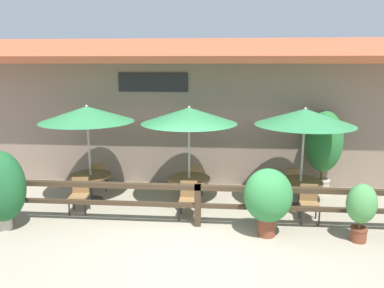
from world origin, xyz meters
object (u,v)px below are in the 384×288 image
object	(u,v)px
chair_far_streetside	(309,201)
chair_near_wallside	(99,175)
patio_umbrella_far	(305,117)
potted_plant_corner_fern	(324,144)
dining_table_far	(300,186)
potted_plant_tall_tropical	(1,187)
chair_far_wallside	(292,181)
potted_plant_broad_leaf	(268,197)
chair_near_streetside	(80,193)
dining_table_near	(91,180)
patio_umbrella_middle	(189,116)
dining_table_middle	(189,183)
potted_plant_small_flowering	(361,207)
chair_middle_wallside	(195,178)
chair_middle_streetside	(188,198)
patio_umbrella_near	(87,114)

from	to	relation	value
chair_far_streetside	chair_near_wallside	bearing A→B (deg)	167.06
patio_umbrella_far	potted_plant_corner_fern	bearing A→B (deg)	56.40
dining_table_far	potted_plant_tall_tropical	xyz separation A→B (m)	(-6.61, -1.79, 0.39)
chair_far_wallside	potted_plant_broad_leaf	distance (m)	2.58
chair_far_wallside	potted_plant_broad_leaf	bearing A→B (deg)	59.08
chair_near_streetside	chair_near_wallside	world-z (taller)	same
dining_table_near	potted_plant_corner_fern	bearing A→B (deg)	10.66
patio_umbrella_middle	patio_umbrella_far	distance (m)	2.76
dining_table_middle	patio_umbrella_far	xyz separation A→B (m)	(2.76, -0.03, 1.72)
chair_near_wallside	potted_plant_broad_leaf	size ratio (longest dim) A/B	0.58
potted_plant_broad_leaf	potted_plant_corner_fern	distance (m)	3.42
chair_far_streetside	potted_plant_tall_tropical	size ratio (longest dim) A/B	0.48
chair_near_streetside	potted_plant_tall_tropical	distance (m)	1.75
dining_table_middle	chair_far_streetside	xyz separation A→B (m)	(2.81, -0.79, -0.11)
chair_far_wallside	chair_near_streetside	bearing A→B (deg)	5.50
potted_plant_small_flowering	potted_plant_broad_leaf	bearing A→B (deg)	176.47
potted_plant_broad_leaf	potted_plant_tall_tropical	distance (m)	5.62
chair_middle_wallside	chair_far_streetside	distance (m)	3.15
chair_far_wallside	potted_plant_broad_leaf	world-z (taller)	potted_plant_broad_leaf
potted_plant_small_flowering	patio_umbrella_middle	bearing A→B (deg)	154.03
chair_near_streetside	dining_table_far	world-z (taller)	chair_near_streetside
chair_middle_streetside	potted_plant_broad_leaf	world-z (taller)	potted_plant_broad_leaf
chair_near_streetside	dining_table_far	bearing A→B (deg)	1.82
dining_table_far	chair_far_wallside	size ratio (longest dim) A/B	1.27
chair_middle_streetside	chair_middle_wallside	size ratio (longest dim) A/B	1.00
patio_umbrella_far	chair_far_wallside	bearing A→B (deg)	94.63
potted_plant_broad_leaf	potted_plant_corner_fern	world-z (taller)	potted_plant_corner_fern
dining_table_middle	potted_plant_tall_tropical	xyz separation A→B (m)	(-3.85, -1.81, 0.39)
dining_table_middle	potted_plant_tall_tropical	world-z (taller)	potted_plant_tall_tropical
dining_table_near	chair_far_wallside	world-z (taller)	chair_far_wallside
chair_middle_wallside	potted_plant_small_flowering	distance (m)	4.34
dining_table_far	chair_near_streetside	bearing A→B (deg)	-172.88
potted_plant_tall_tropical	chair_near_wallside	bearing A→B (deg)	64.87
patio_umbrella_far	dining_table_middle	bearing A→B (deg)	179.47
chair_middle_streetside	potted_plant_small_flowering	world-z (taller)	potted_plant_small_flowering
dining_table_near	potted_plant_broad_leaf	distance (m)	4.68
potted_plant_small_flowering	potted_plant_tall_tropical	size ratio (longest dim) A/B	0.69
dining_table_near	patio_umbrella_far	size ratio (longest dim) A/B	0.42
patio_umbrella_far	chair_middle_wallside	bearing A→B (deg)	163.27
chair_far_streetside	potted_plant_corner_fern	bearing A→B (deg)	72.49
potted_plant_small_flowering	dining_table_near	bearing A→B (deg)	163.68
patio_umbrella_middle	chair_near_streetside	bearing A→B (deg)	-165.03
patio_umbrella_near	dining_table_middle	distance (m)	3.10
dining_table_far	potted_plant_broad_leaf	distance (m)	1.91
chair_far_wallside	potted_plant_tall_tropical	size ratio (longest dim) A/B	0.48
chair_far_wallside	dining_table_middle	bearing A→B (deg)	5.69
chair_near_wallside	chair_middle_streetside	size ratio (longest dim) A/B	1.00
dining_table_near	patio_umbrella_far	world-z (taller)	patio_umbrella_far
patio_umbrella_middle	potted_plant_broad_leaf	xyz separation A→B (m)	(1.77, -1.64, -1.44)
patio_umbrella_middle	chair_far_wallside	size ratio (longest dim) A/B	3.02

